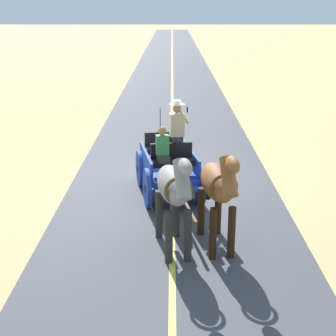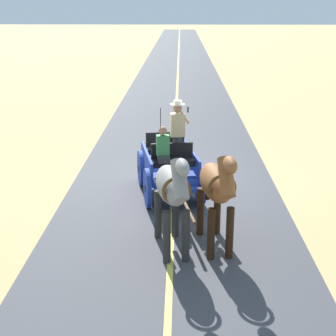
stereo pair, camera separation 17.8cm
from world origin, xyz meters
TOP-DOWN VIEW (x-y plane):
  - ground_plane at (0.00, 0.00)m, footprint 200.00×200.00m
  - road_surface at (0.00, 0.00)m, footprint 5.52×160.00m
  - road_centre_stripe at (0.00, 0.00)m, footprint 0.12×160.00m
  - horse_drawn_carriage at (0.08, 0.92)m, footprint 1.83×4.51m
  - horse_near_side at (-0.89, 3.83)m, footprint 0.79×2.15m
  - horse_off_side at (-0.03, 3.98)m, footprint 0.85×2.15m

SIDE VIEW (x-z plane):
  - ground_plane at x=0.00m, z-range 0.00..0.00m
  - road_surface at x=0.00m, z-range 0.00..0.01m
  - road_centre_stripe at x=0.00m, z-range 0.01..0.01m
  - horse_drawn_carriage at x=0.08m, z-range -0.43..2.07m
  - horse_near_side at x=-0.89m, z-range 0.22..2.43m
  - horse_off_side at x=-0.03m, z-range 0.22..2.43m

